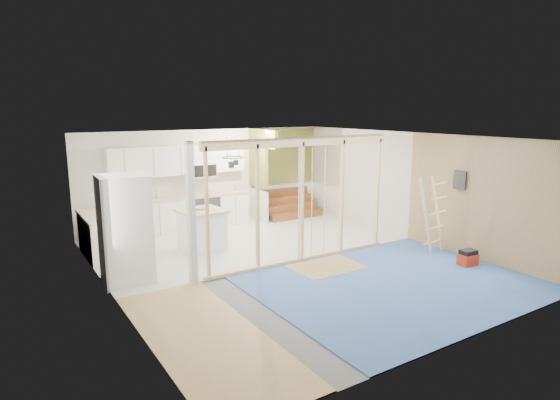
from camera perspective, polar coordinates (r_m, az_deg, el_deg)
room at (r=9.41m, az=1.20°, el=-0.26°), size 7.01×8.01×2.61m
floor_overlays at (r=9.83m, az=1.33°, el=-7.54°), size 7.00×8.00×0.03m
stud_frame at (r=9.23m, az=-0.05°, el=1.35°), size 4.66×0.14×2.60m
base_cabinets at (r=11.90m, az=-14.41°, el=-2.29°), size 4.45×2.24×0.93m
upper_cabinets at (r=12.34m, az=-11.98°, el=4.67°), size 3.60×0.41×0.85m
green_partition at (r=13.59m, az=-0.13°, el=1.77°), size 2.25×1.51×2.60m
pot_rack at (r=10.77m, az=-5.74°, el=4.89°), size 0.52×0.52×0.72m
sheathing_panel at (r=10.46m, az=23.72°, el=-0.05°), size 0.02×4.00×2.60m
electrical_panel at (r=10.70m, az=21.07°, el=2.29°), size 0.04×0.30×0.40m
ceiling_light at (r=12.52m, az=-1.04°, el=8.31°), size 0.32×0.32×0.08m
fridge at (r=8.96m, az=-18.33°, el=-3.40°), size 0.91×0.88×1.99m
island at (r=10.68m, az=-9.51°, el=-3.64°), size 1.01×1.01×0.93m
bowl at (r=10.59m, az=-9.66°, el=-1.00°), size 0.31×0.31×0.06m
soap_bottle_a at (r=12.18m, az=-14.71°, el=0.95°), size 0.13×0.13×0.30m
soap_bottle_b at (r=12.98m, az=-5.32°, el=1.67°), size 0.11×0.11×0.21m
toolbox at (r=10.32m, az=21.92°, el=-6.60°), size 0.38×0.30×0.34m
ladder at (r=10.78m, az=18.15°, el=-1.66°), size 0.90×0.18×1.71m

